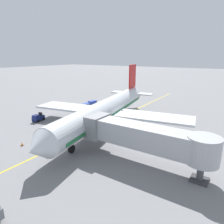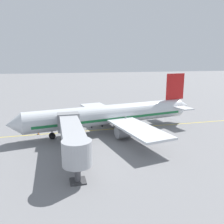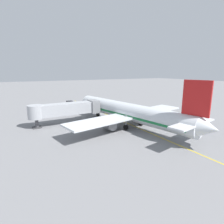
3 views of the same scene
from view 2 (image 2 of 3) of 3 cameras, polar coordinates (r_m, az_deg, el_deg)
The scene contains 13 objects.
ground_plane at distance 46.28m, azimuth -0.43°, elevation -4.21°, with size 400.00×400.00×0.00m, color slate.
gate_lead_in_line at distance 46.28m, azimuth -0.43°, elevation -4.21°, with size 0.24×80.00×0.01m, color gold.
parked_airliner at distance 44.44m, azimuth 0.04°, elevation -0.67°, with size 30.45×37.22×10.63m.
jet_bridge at distance 32.19m, azimuth -9.79°, elevation -5.64°, with size 16.02×3.50×4.98m.
baggage_tug_lead at distance 56.88m, azimuth -8.23°, elevation -0.37°, with size 1.74×2.70×1.62m.
baggage_cart_front at distance 55.51m, azimuth 1.94°, elevation -0.32°, with size 1.40×2.93×1.58m.
baggage_cart_second_in_train at distance 57.24m, azimuth 4.17°, elevation 0.05°, with size 1.40×2.93×1.58m.
baggage_cart_third_in_train at distance 58.79m, azimuth 6.85°, elevation 0.34°, with size 1.40×2.93×1.58m.
ground_crew_wing_walker at distance 47.69m, azimuth -2.42°, elevation -2.52°, with size 0.37×0.70×1.69m.
ground_crew_loader at distance 46.86m, azimuth -5.04°, elevation -2.83°, with size 0.58×0.57×1.69m.
safety_cone_nose_left at distance 45.11m, azimuth -17.64°, elevation -4.90°, with size 0.36×0.36×0.59m.
safety_cone_nose_right at distance 49.31m, azimuth -17.26°, elevation -3.38°, with size 0.36×0.36×0.59m.
safety_cone_wing_tip at distance 48.26m, azimuth -13.57°, elevation -3.50°, with size 0.36×0.36×0.59m.
Camera 2 is at (-42.95, 10.68, 13.53)m, focal length 37.29 mm.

